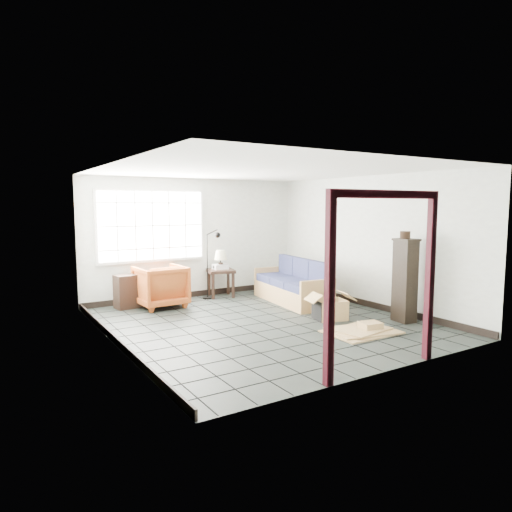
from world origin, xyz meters
TOP-DOWN VIEW (x-y plane):
  - ground at (0.00, 0.00)m, footprint 5.50×5.50m
  - room_shell at (0.00, 0.03)m, footprint 5.02×5.52m
  - window_panel at (-1.00, 2.70)m, footprint 2.32×0.08m
  - doorway_trim at (0.00, -2.70)m, footprint 1.80×0.08m
  - futon_sofa at (1.49, 1.09)m, footprint 1.01×2.13m
  - armchair at (-1.06, 2.12)m, footprint 0.93×0.88m
  - side_table at (0.44, 2.40)m, footprint 0.68×0.68m
  - table_lamp at (0.44, 2.42)m, footprint 0.35×0.35m
  - projector at (0.45, 2.45)m, footprint 0.33×0.27m
  - floor_lamp at (0.20, 2.32)m, footprint 0.40×0.39m
  - console_shelf at (-1.45, 2.40)m, footprint 0.89×0.44m
  - tall_shelf at (2.15, -1.22)m, footprint 0.35×0.43m
  - pot at (2.12, -1.21)m, footprint 0.19×0.19m
  - open_box at (1.16, -0.42)m, footprint 0.93×0.61m
  - cardboard_pile at (1.03, -1.36)m, footprint 1.13×0.92m

SIDE VIEW (x-z plane):
  - ground at x=0.00m, z-range 0.00..0.00m
  - cardboard_pile at x=1.03m, z-range -0.04..0.13m
  - open_box at x=1.16m, z-range -0.07..0.42m
  - futon_sofa at x=1.49m, z-range -0.13..0.79m
  - console_shelf at x=-1.45m, z-range 0.00..0.66m
  - armchair at x=-1.06m, z-range 0.00..0.92m
  - side_table at x=0.44m, z-range 0.20..0.81m
  - projector at x=0.45m, z-range 0.61..0.72m
  - tall_shelf at x=2.15m, z-range 0.01..1.46m
  - floor_lamp at x=0.20m, z-range 0.05..1.56m
  - table_lamp at x=0.44m, z-range 0.70..1.12m
  - doorway_trim at x=0.00m, z-range 0.28..2.48m
  - pot at x=2.12m, z-range 1.45..1.58m
  - window_panel at x=-1.00m, z-range 0.84..2.36m
  - room_shell at x=0.00m, z-range 0.37..2.98m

